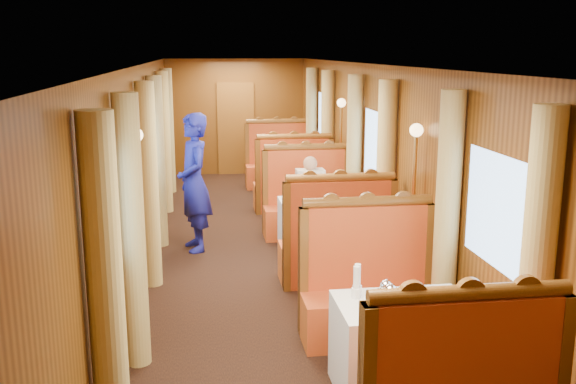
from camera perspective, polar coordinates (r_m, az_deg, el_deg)
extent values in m
cube|color=brown|center=(14.11, -4.65, 5.63)|extent=(0.80, 0.04, 2.00)
cube|color=white|center=(5.30, 10.14, -13.45)|extent=(1.05, 0.72, 0.75)
cube|color=#AC2313|center=(4.12, 15.52, -14.33)|extent=(1.30, 0.12, 0.80)
cylinder|color=brown|center=(3.94, 15.89, -8.60)|extent=(1.23, 0.10, 0.10)
cube|color=#AC2313|center=(6.19, 7.34, -10.95)|extent=(1.30, 0.55, 0.45)
cube|color=#AC2313|center=(6.17, 6.98, -4.83)|extent=(1.30, 0.12, 0.80)
cylinder|color=brown|center=(6.05, 7.09, -0.85)|extent=(1.23, 0.10, 0.10)
cube|color=white|center=(8.48, 2.88, -3.26)|extent=(1.05, 0.72, 0.75)
cube|color=#AC2313|center=(7.64, 4.20, -6.26)|extent=(1.30, 0.55, 0.45)
cube|color=#AC2313|center=(7.26, 4.63, -2.12)|extent=(1.30, 0.12, 0.80)
cylinder|color=brown|center=(7.16, 4.69, 1.29)|extent=(1.23, 0.10, 0.10)
cube|color=#AC2313|center=(9.42, 1.79, -2.59)|extent=(1.30, 0.55, 0.45)
cube|color=#AC2313|center=(9.49, 1.60, 1.39)|extent=(1.30, 0.12, 0.80)
cylinder|color=brown|center=(9.41, 1.62, 4.02)|extent=(1.23, 0.10, 0.10)
cube|color=white|center=(11.85, -0.27, 1.30)|extent=(1.05, 0.72, 0.75)
cube|color=#AC2313|center=(10.96, 0.39, -0.43)|extent=(1.30, 0.55, 0.45)
cube|color=#AC2313|center=(10.63, 0.56, 2.60)|extent=(1.30, 0.12, 0.80)
cylinder|color=brown|center=(10.56, 0.57, 4.95)|extent=(1.23, 0.10, 0.10)
cube|color=#AC2313|center=(12.80, -0.84, 1.46)|extent=(1.30, 0.55, 0.45)
cube|color=#AC2313|center=(12.91, -0.97, 4.36)|extent=(1.30, 0.12, 0.80)
cylinder|color=brown|center=(12.85, -0.97, 6.30)|extent=(1.23, 0.10, 0.10)
cube|color=silver|center=(5.06, 9.84, -9.98)|extent=(0.35, 0.27, 0.01)
cylinder|color=white|center=(5.13, 14.35, -9.91)|extent=(0.24, 0.24, 0.01)
cylinder|color=white|center=(5.18, 6.07, -8.92)|extent=(0.08, 0.08, 0.08)
cylinder|color=white|center=(5.13, 6.11, -7.54)|extent=(0.05, 0.05, 0.18)
cylinder|color=white|center=(5.23, 6.17, -8.70)|extent=(0.08, 0.08, 0.08)
cylinder|color=white|center=(5.18, 6.20, -7.33)|extent=(0.05, 0.05, 0.18)
cylinder|color=silver|center=(8.40, 2.71, -0.28)|extent=(0.06, 0.06, 0.14)
cylinder|color=silver|center=(11.78, -0.41, 3.43)|extent=(0.06, 0.06, 0.14)
cylinder|color=tan|center=(4.07, -15.83, -9.66)|extent=(0.22, 0.22, 2.35)
cylinder|color=tan|center=(5.54, -13.71, -3.61)|extent=(0.22, 0.22, 2.35)
cylinder|color=tan|center=(4.58, 21.17, -7.54)|extent=(0.22, 0.22, 2.35)
cylinder|color=tan|center=(5.92, 13.93, -2.58)|extent=(0.22, 0.22, 2.35)
cylinder|color=tan|center=(7.42, -12.28, 0.52)|extent=(0.22, 0.22, 2.35)
cylinder|color=tan|center=(8.94, -11.57, 2.58)|extent=(0.22, 0.22, 2.35)
cylinder|color=tan|center=(7.71, 8.64, 1.11)|extent=(0.22, 0.22, 2.35)
cylinder|color=tan|center=(9.19, 5.89, 3.02)|extent=(0.22, 0.22, 2.35)
cylinder|color=tan|center=(10.86, -10.96, 4.32)|extent=(0.22, 0.22, 2.35)
cylinder|color=tan|center=(12.40, -10.61, 5.33)|extent=(0.22, 0.22, 2.35)
cylinder|color=tan|center=(11.06, 3.51, 4.67)|extent=(0.22, 0.22, 2.35)
cylinder|color=tan|center=(12.58, 2.11, 5.63)|extent=(0.22, 0.22, 2.35)
cylinder|color=#BF8C3F|center=(6.54, -12.96, -3.38)|extent=(0.04, 0.04, 1.85)
sphere|color=#FFD18C|center=(6.35, -13.38, 4.95)|extent=(0.14, 0.14, 0.14)
cylinder|color=#BF8C3F|center=(6.87, 11.01, -2.52)|extent=(0.04, 0.04, 1.85)
sphere|color=#FFD18C|center=(6.69, 11.35, 5.41)|extent=(0.14, 0.14, 0.14)
cylinder|color=#BF8C3F|center=(9.94, -11.29, 2.11)|extent=(0.04, 0.04, 1.85)
sphere|color=#FFD18C|center=(9.82, -11.53, 7.59)|extent=(0.14, 0.14, 0.14)
cylinder|color=#BF8C3F|center=(10.16, 4.68, 2.53)|extent=(0.04, 0.04, 1.85)
sphere|color=#FFD18C|center=(10.04, 4.78, 7.91)|extent=(0.14, 0.14, 0.14)
imported|color=navy|center=(8.71, -8.35, 0.83)|extent=(0.60, 0.77, 1.87)
cube|color=beige|center=(9.16, 1.97, 0.34)|extent=(0.40, 0.24, 0.55)
sphere|color=tan|center=(9.09, 1.99, 2.56)|extent=(0.20, 0.20, 0.20)
cube|color=beige|center=(9.05, 2.15, -1.30)|extent=(0.36, 0.30, 0.14)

